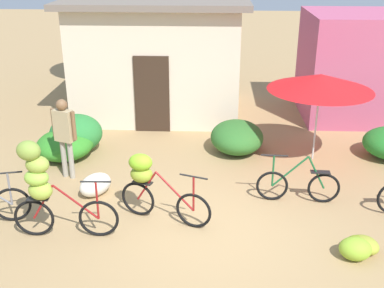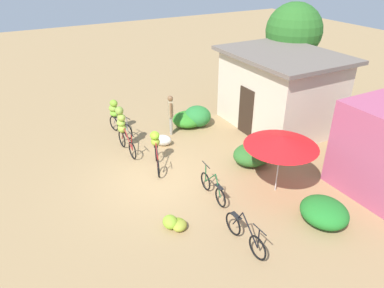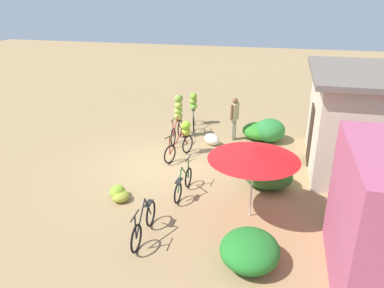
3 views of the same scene
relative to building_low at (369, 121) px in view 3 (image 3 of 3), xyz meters
name	(u,v)px [view 3 (image 3 of 3)]	position (x,y,z in m)	size (l,w,h in m)	color
ground_plane	(164,165)	(1.50, -6.47, -1.64)	(60.00, 60.00, 0.00)	#A28155
building_low	(369,121)	(0.00, 0.00, 0.00)	(4.96, 3.94, 3.24)	beige
hedge_bush_front_left	(260,131)	(-1.81, -3.53, -1.32)	(1.29, 1.36, 0.64)	#328727
hedge_bush_front_right	(270,130)	(-1.65, -3.12, -1.20)	(1.24, 1.17, 0.89)	#2B7D36
hedge_bush_mid	(268,176)	(2.16, -2.97, -1.28)	(1.24, 1.46, 0.73)	#2F6929
hedge_bush_by_door	(250,250)	(5.76, -3.16, -1.29)	(1.42, 1.29, 0.70)	#247B29
market_umbrella	(254,153)	(3.89, -3.33, 0.18)	(2.30, 2.30, 2.00)	beige
bicycle_leftmost	(193,107)	(-2.71, -6.48, -0.79)	(1.66, 0.57, 1.45)	black
bicycle_near_pile	(178,114)	(-1.12, -6.72, -0.64)	(1.76, 0.40, 1.74)	black
bicycle_center_loaded	(183,136)	(0.51, -6.06, -0.90)	(1.65, 0.66, 1.23)	black
bicycle_by_shop	(183,184)	(3.22, -5.33, -1.30)	(1.58, 0.16, 0.96)	black
bicycle_rightmost	(144,224)	(5.43, -5.70, -1.28)	(1.70, 0.15, 0.98)	black
banana_pile_on_ground	(120,194)	(3.93, -7.00, -1.49)	(0.77, 0.72, 0.36)	#8BB52E
produce_sack	(212,139)	(-0.69, -5.26, -1.42)	(0.70, 0.44, 0.44)	silver
person_vendor	(234,114)	(-1.44, -4.53, -0.58)	(0.55, 0.33, 1.72)	gray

